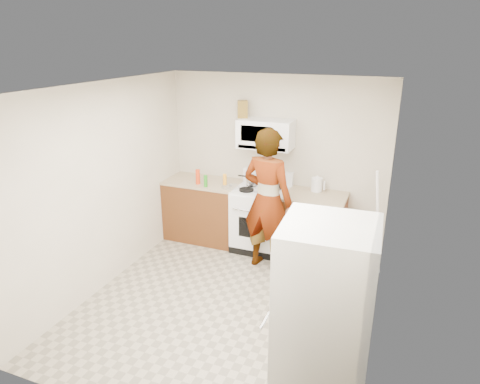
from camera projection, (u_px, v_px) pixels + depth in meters
The scene contains 20 objects.
floor at pixel (228, 302), 5.07m from camera, with size 3.60×3.60×0.00m, color gray.
back_wall at pixel (276, 162), 6.21m from camera, with size 3.20×0.02×2.50m, color beige.
right_wall at pixel (380, 227), 4.10m from camera, with size 0.02×3.60×2.50m, color beige.
cabinet_left at pixel (204, 211), 6.58m from camera, with size 1.12×0.62×0.90m, color #592A15.
counter_left at pixel (203, 182), 6.42m from camera, with size 1.14×0.64×0.04m, color tan.
cabinet_right at pixel (314, 228), 5.99m from camera, with size 0.80×0.62×0.90m, color #592A15.
counter_right at pixel (316, 197), 5.83m from camera, with size 0.82×0.64×0.04m, color tan.
gas_range at pixel (261, 218), 6.24m from camera, with size 0.76×0.65×1.13m.
microwave at pixel (266, 134), 5.94m from camera, with size 0.76×0.38×0.40m, color white.
person at pixel (268, 201), 5.55m from camera, with size 0.70×0.46×1.93m, color tan.
fridge at pixel (323, 324), 3.33m from camera, with size 0.70×0.70×1.70m, color silver.
kettle at pixel (317, 185), 5.96m from camera, with size 0.16×0.16×0.19m, color silver.
jug at pixel (242, 109), 5.97m from camera, with size 0.14×0.14×0.24m, color brown.
saucepan at pixel (254, 180), 6.20m from camera, with size 0.22×0.22×0.12m, color silver.
tray at pixel (264, 190), 5.97m from camera, with size 0.25×0.16×0.05m, color white.
bottle_spray at pixel (198, 177), 6.25m from camera, with size 0.06×0.06×0.22m, color red.
bottle_hot_sauce at pixel (225, 180), 6.20m from camera, with size 0.05×0.05×0.17m, color #FEA11C.
bottle_green_cap at pixel (206, 181), 6.13m from camera, with size 0.05×0.05×0.17m, color #218217.
pot_lid at pixel (230, 187), 6.14m from camera, with size 0.26×0.26×0.01m, color white.
broom at pixel (378, 225), 5.37m from camera, with size 0.03×0.03×1.49m, color white.
Camera 1 is at (1.71, -3.98, 2.95)m, focal length 32.00 mm.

